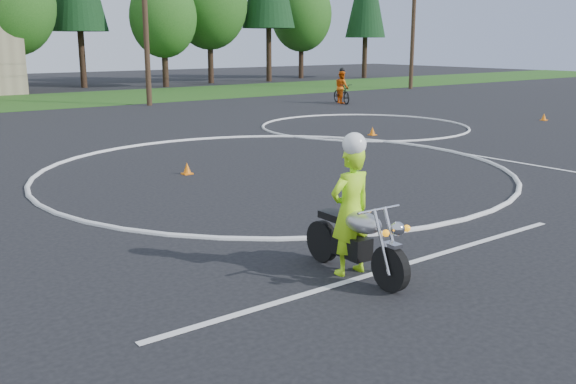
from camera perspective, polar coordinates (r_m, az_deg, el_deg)
ground at (r=14.39m, az=5.90°, el=0.03°), size 120.00×120.00×0.00m
grass_strip at (r=38.56m, az=-22.87°, el=7.37°), size 120.00×10.00×0.02m
course_markings at (r=19.01m, az=1.73°, el=3.35°), size 19.05×19.05×0.12m
primary_motorcycle at (r=9.14m, az=6.12°, el=-4.24°), size 0.74×2.11×1.11m
rider_primary_grp at (r=9.11m, az=5.59°, el=-1.32°), size 0.70×0.47×2.06m
rider_second_grp at (r=35.04m, az=4.81°, el=8.96°), size 1.28×2.10×1.91m
traffic_cones at (r=18.73m, az=12.92°, el=3.27°), size 18.83×10.50×0.30m
utility_poles at (r=34.51m, az=-12.64°, el=16.14°), size 41.60×1.12×10.00m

